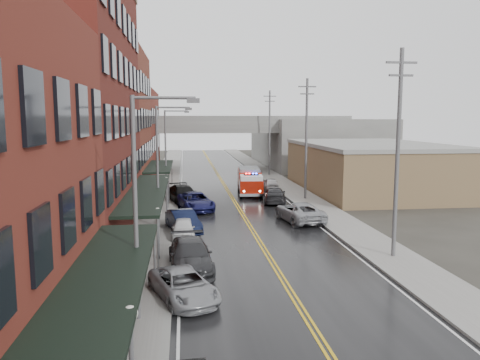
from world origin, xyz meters
TOP-DOWN VIEW (x-y plane):
  - road at (0.00, 30.00)m, footprint 11.00×160.00m
  - sidewalk_left at (-7.30, 30.00)m, footprint 3.00×160.00m
  - sidewalk_right at (7.30, 30.00)m, footprint 3.00×160.00m
  - curb_left at (-5.65, 30.00)m, footprint 0.30×160.00m
  - curb_right at (5.65, 30.00)m, footprint 0.30×160.00m
  - brick_building_b at (-13.30, 23.00)m, footprint 9.00×20.00m
  - brick_building_c at (-13.30, 40.50)m, footprint 9.00×15.00m
  - brick_building_far at (-13.30, 58.00)m, footprint 9.00×20.00m
  - tan_building at (16.00, 40.00)m, footprint 14.00×22.00m
  - right_far_block at (18.00, 70.00)m, footprint 18.00×30.00m
  - awning_0 at (-7.49, 4.00)m, footprint 2.60×16.00m
  - awning_1 at (-7.49, 23.00)m, footprint 2.60×18.00m
  - awning_2 at (-7.49, 40.50)m, footprint 2.60×13.00m
  - globe_lamp_0 at (-6.40, 2.00)m, footprint 0.44×0.44m
  - globe_lamp_1 at (-6.40, 16.00)m, footprint 0.44×0.44m
  - globe_lamp_2 at (-6.40, 30.00)m, footprint 0.44×0.44m
  - street_lamp_0 at (-6.55, 8.00)m, footprint 2.64×0.22m
  - street_lamp_1 at (-6.55, 24.00)m, footprint 2.64×0.22m
  - street_lamp_2 at (-6.55, 40.00)m, footprint 2.64×0.22m
  - utility_pole_0 at (7.20, 15.00)m, footprint 1.80×0.24m
  - utility_pole_1 at (7.20, 35.00)m, footprint 1.80×0.24m
  - utility_pole_2 at (7.20, 55.00)m, footprint 1.80×0.24m
  - overpass at (0.00, 62.00)m, footprint 40.00×10.00m
  - fire_truck at (2.14, 39.13)m, footprint 3.49×7.64m
  - parked_car_left_2 at (-5.00, 10.11)m, footprint 3.65×5.22m
  - parked_car_left_3 at (-4.62, 14.28)m, footprint 2.56×5.61m
  - parked_car_left_4 at (-5.00, 21.20)m, footprint 1.58×3.89m
  - parked_car_left_5 at (-5.00, 22.91)m, footprint 2.81×4.98m
  - parked_car_left_6 at (-3.90, 30.88)m, footprint 3.63×6.07m
  - parked_car_left_7 at (-5.00, 34.80)m, footprint 3.58×6.11m
  - parked_car_right_0 at (4.13, 25.18)m, footprint 3.37×5.98m
  - parked_car_right_1 at (3.79, 33.62)m, footprint 2.92×5.41m
  - parked_car_right_2 at (5.00, 42.08)m, footprint 1.90×4.10m
  - parked_car_right_3 at (3.60, 52.20)m, footprint 2.10×4.67m

SIDE VIEW (x-z plane):
  - road at x=0.00m, z-range 0.00..0.02m
  - sidewalk_left at x=-7.30m, z-range 0.00..0.15m
  - sidewalk_right at x=7.30m, z-range 0.00..0.15m
  - curb_left at x=-5.65m, z-range 0.00..0.15m
  - curb_right at x=5.65m, z-range 0.00..0.15m
  - parked_car_left_4 at x=-5.00m, z-range 0.00..1.32m
  - parked_car_left_2 at x=-5.00m, z-range 0.00..1.32m
  - parked_car_right_2 at x=5.00m, z-range 0.00..1.36m
  - parked_car_right_3 at x=3.60m, z-range 0.00..1.49m
  - parked_car_right_1 at x=3.79m, z-range 0.00..1.49m
  - parked_car_left_5 at x=-5.00m, z-range 0.00..1.55m
  - parked_car_right_0 at x=4.13m, z-range 0.00..1.58m
  - parked_car_left_6 at x=-3.90m, z-range 0.00..1.58m
  - parked_car_left_3 at x=-4.62m, z-range 0.00..1.59m
  - parked_car_left_7 at x=-5.00m, z-range 0.00..1.66m
  - fire_truck at x=2.14m, z-range 0.11..2.84m
  - globe_lamp_0 at x=-6.40m, z-range 0.75..3.87m
  - globe_lamp_1 at x=-6.40m, z-range 0.75..3.87m
  - globe_lamp_2 at x=-6.40m, z-range 0.75..3.87m
  - tan_building at x=16.00m, z-range 0.00..5.00m
  - awning_2 at x=-7.49m, z-range 1.44..4.53m
  - awning_0 at x=-7.49m, z-range 1.44..4.53m
  - awning_1 at x=-7.49m, z-range 1.44..4.53m
  - right_far_block at x=18.00m, z-range 0.00..8.00m
  - street_lamp_0 at x=-6.55m, z-range 0.69..9.69m
  - street_lamp_1 at x=-6.55m, z-range 0.69..9.69m
  - street_lamp_2 at x=-6.55m, z-range 0.69..9.69m
  - overpass at x=0.00m, z-range 2.24..9.74m
  - brick_building_far at x=-13.30m, z-range 0.00..12.00m
  - utility_pole_0 at x=7.20m, z-range 0.31..12.31m
  - utility_pole_1 at x=7.20m, z-range 0.31..12.31m
  - utility_pole_2 at x=7.20m, z-range 0.31..12.31m
  - brick_building_c at x=-13.30m, z-range 0.00..15.00m
  - brick_building_b at x=-13.30m, z-range 0.00..18.00m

